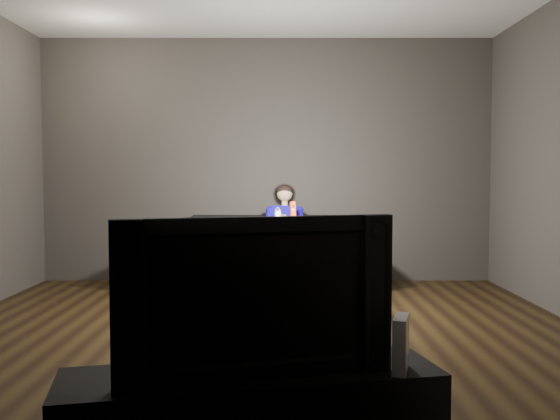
{
  "coord_description": "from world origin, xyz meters",
  "views": [
    {
      "loc": [
        0.15,
        -4.47,
        1.19
      ],
      "look_at": [
        0.15,
        1.55,
        0.85
      ],
      "focal_mm": 40.0,
      "sensor_mm": 36.0,
      "label": 1
    }
  ],
  "objects": [
    {
      "name": "floor",
      "position": [
        0.0,
        0.0,
        0.0
      ],
      "size": [
        5.0,
        5.0,
        0.0
      ],
      "primitive_type": "plane",
      "color": "black",
      "rests_on": "ground"
    },
    {
      "name": "nunchuk_white",
      "position": [
        0.13,
        1.54,
        0.81
      ],
      "size": [
        0.07,
        0.1,
        0.16
      ],
      "color": "white",
      "rests_on": "child"
    },
    {
      "name": "wii_console",
      "position": [
        0.58,
        -2.27,
        0.59
      ],
      "size": [
        0.09,
        0.16,
        0.2
      ],
      "primitive_type": "cube",
      "rotation": [
        0.0,
        0.0,
        -0.28
      ],
      "color": "white",
      "rests_on": "media_console"
    },
    {
      "name": "front_wall",
      "position": [
        0.0,
        -2.5,
        1.35
      ],
      "size": [
        5.0,
        0.04,
        2.7
      ],
      "primitive_type": "cube",
      "color": "#413D38",
      "rests_on": "ground"
    },
    {
      "name": "sofa",
      "position": [
        -0.02,
        1.98,
        0.24
      ],
      "size": [
        1.94,
        0.84,
        0.75
      ],
      "color": "black",
      "rests_on": "floor"
    },
    {
      "name": "wii_remote_black",
      "position": [
        -0.9,
        1.91,
        0.54
      ],
      "size": [
        0.04,
        0.15,
        0.03
      ],
      "color": "black",
      "rests_on": "sofa"
    },
    {
      "name": "back_wall",
      "position": [
        0.0,
        2.5,
        1.35
      ],
      "size": [
        5.0,
        0.04,
        2.7
      ],
      "primitive_type": "cube",
      "color": "#413D38",
      "rests_on": "ground"
    },
    {
      "name": "tv",
      "position": [
        0.05,
        -2.27,
        0.77
      ],
      "size": [
        0.97,
        0.39,
        0.56
      ],
      "primitive_type": "imported",
      "rotation": [
        0.0,
        0.0,
        0.27
      ],
      "color": "black",
      "rests_on": "media_console"
    },
    {
      "name": "coffee_table",
      "position": [
        0.19,
        0.97,
        0.36
      ],
      "size": [
        1.18,
        0.62,
        0.42
      ],
      "color": "black",
      "rests_on": "floor"
    },
    {
      "name": "child",
      "position": [
        0.2,
        1.93,
        0.64
      ],
      "size": [
        0.41,
        0.5,
        1.01
      ],
      "color": "black",
      "rests_on": "sofa"
    },
    {
      "name": "wii_remote_red",
      "position": [
        0.28,
        1.54,
        0.84
      ],
      "size": [
        0.06,
        0.08,
        0.19
      ],
      "color": "red",
      "rests_on": "child"
    }
  ]
}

